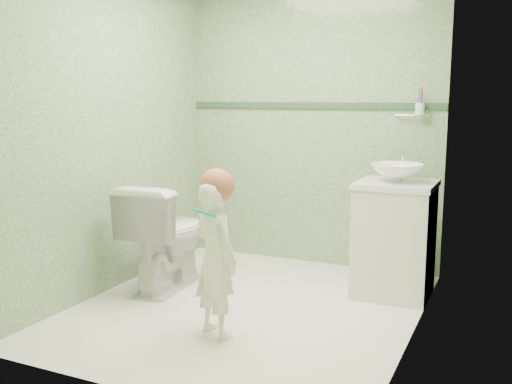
% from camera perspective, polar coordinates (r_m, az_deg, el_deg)
% --- Properties ---
extents(ground, '(2.50, 2.50, 0.00)m').
position_cam_1_polar(ground, '(4.00, -0.92, -11.42)').
color(ground, white).
rests_on(ground, ground).
extents(room_shell, '(2.50, 2.54, 2.40)m').
position_cam_1_polar(room_shell, '(3.74, -0.97, 6.01)').
color(room_shell, '#678D64').
rests_on(room_shell, ground).
extents(trim_stripe, '(2.20, 0.02, 0.05)m').
position_cam_1_polar(trim_stripe, '(4.88, 5.42, 8.53)').
color(trim_stripe, '#2F4F33').
rests_on(trim_stripe, room_shell).
extents(vanity, '(0.52, 0.50, 0.80)m').
position_cam_1_polar(vanity, '(4.27, 13.51, -4.72)').
color(vanity, silver).
rests_on(vanity, ground).
extents(counter, '(0.54, 0.52, 0.04)m').
position_cam_1_polar(counter, '(4.19, 13.73, 0.73)').
color(counter, white).
rests_on(counter, vanity).
extents(basin, '(0.37, 0.37, 0.13)m').
position_cam_1_polar(basin, '(4.17, 13.77, 1.87)').
color(basin, white).
rests_on(basin, counter).
extents(faucet, '(0.03, 0.13, 0.18)m').
position_cam_1_polar(faucet, '(4.35, 14.29, 3.20)').
color(faucet, silver).
rests_on(faucet, counter).
extents(cup_holder, '(0.26, 0.07, 0.21)m').
position_cam_1_polar(cup_holder, '(4.61, 15.81, 7.92)').
color(cup_holder, silver).
rests_on(cup_holder, room_shell).
extents(toilet, '(0.51, 0.82, 0.80)m').
position_cam_1_polar(toilet, '(4.36, -8.88, -4.25)').
color(toilet, white).
rests_on(toilet, ground).
extents(toddler, '(0.41, 0.35, 0.94)m').
position_cam_1_polar(toddler, '(3.45, -4.04, -6.64)').
color(toddler, white).
rests_on(toddler, ground).
extents(hair_cap, '(0.21, 0.21, 0.21)m').
position_cam_1_polar(hair_cap, '(3.37, -3.93, 0.58)').
color(hair_cap, '#AE583F').
rests_on(hair_cap, toddler).
extents(teal_toothbrush, '(0.12, 0.14, 0.08)m').
position_cam_1_polar(teal_toothbrush, '(3.24, -5.11, -1.96)').
color(teal_toothbrush, '#059992').
rests_on(teal_toothbrush, toddler).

